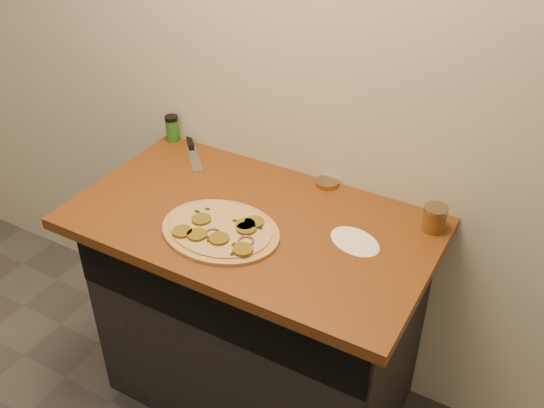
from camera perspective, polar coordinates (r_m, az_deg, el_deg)
The scene contains 8 objects.
cabinet at distance 2.32m, azimuth -1.27°, elevation -10.34°, with size 1.10×0.60×0.86m, color black.
countertop at distance 2.01m, azimuth -1.87°, elevation -1.70°, with size 1.20×0.70×0.04m, color brown.
pizza at distance 1.93m, azimuth -4.82°, elevation -2.49°, with size 0.41×0.41×0.03m.
chefs_knife at distance 2.39m, azimuth -7.54°, elevation 5.15°, with size 0.22×0.23×0.02m.
mason_jar_lid at distance 2.16m, azimuth 5.21°, elevation 1.99°, with size 0.08×0.08×0.02m, color #967D57.
salsa_jar at distance 1.99m, azimuth 15.05°, elevation -1.30°, with size 0.08×0.08×0.08m.
spice_shaker at distance 2.46m, azimuth -9.37°, elevation 7.04°, with size 0.05×0.05×0.11m.
flour_spill at distance 1.91m, azimuth 7.80°, elevation -3.51°, with size 0.18×0.18×0.00m, color white.
Camera 1 is at (0.86, 0.04, 2.06)m, focal length 40.00 mm.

